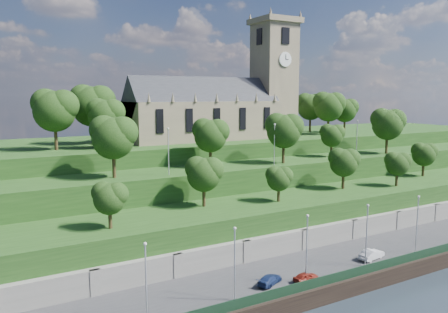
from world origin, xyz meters
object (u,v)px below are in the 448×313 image
church (223,103)px  car_middle (372,254)px  car_left (306,277)px  car_right (270,280)px

church → car_middle: bearing=-90.3°
church → car_middle: 46.61m
car_left → car_middle: car_middle is taller
church → car_middle: (-0.19, -42.19, -19.82)m
car_left → car_middle: (12.57, 1.27, 0.13)m
car_middle → car_right: (-16.84, 0.25, -0.13)m
car_left → car_right: bearing=68.4°
church → car_middle: church is taller
church → car_right: size_ratio=9.82×
church → car_right: church is taller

